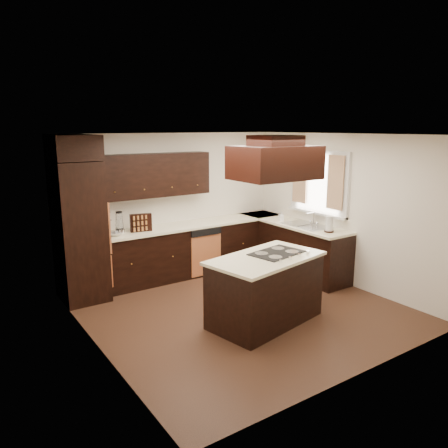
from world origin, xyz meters
The scene contains 30 objects.
floor centered at (0.00, 0.00, -0.01)m, with size 4.20×4.20×0.02m, color #543220.
ceiling centered at (0.00, 0.00, 2.51)m, with size 4.20×4.20×0.02m, color silver.
wall_back centered at (0.00, 2.11, 1.25)m, with size 4.20×0.02×2.50m, color silver.
wall_front centered at (0.00, -2.11, 1.25)m, with size 4.20×0.02×2.50m, color silver.
wall_left centered at (-2.11, 0.00, 1.25)m, with size 0.02×4.20×2.50m, color silver.
wall_right centered at (2.11, 0.00, 1.25)m, with size 0.02×4.20×2.50m, color silver.
oven_column centered at (-1.78, 1.71, 1.06)m, with size 0.65×0.75×2.12m, color black.
wall_oven_face centered at (-1.43, 1.71, 1.12)m, with size 0.05×0.62×0.78m, color #C46A3C.
base_cabinets_back centered at (0.03, 1.80, 0.44)m, with size 2.93×0.60×0.88m, color black.
base_cabinets_right centered at (1.80, 0.90, 0.44)m, with size 0.60×2.40×0.88m, color black.
countertop_back centered at (0.03, 1.79, 0.90)m, with size 2.93×0.63×0.04m, color #F2EBC3.
countertop_right centered at (1.79, 0.90, 0.90)m, with size 0.63×2.40×0.04m, color #F2EBC3.
upper_cabinets centered at (-0.43, 1.93, 1.81)m, with size 2.00×0.34×0.72m, color black.
dishwasher_front centered at (0.33, 1.50, 0.40)m, with size 0.60×0.05×0.72m, color #C46A3C.
window_frame centered at (2.07, 0.55, 1.65)m, with size 0.06×1.32×1.12m, color silver.
window_pane centered at (2.10, 0.55, 1.65)m, with size 0.00×1.20×1.00m, color white.
curtain_left centered at (2.01, 0.13, 1.70)m, with size 0.02×0.34×0.90m, color beige.
curtain_right centered at (2.01, 0.97, 1.70)m, with size 0.02×0.34×0.90m, color beige.
sink_rim centered at (1.80, 0.55, 0.92)m, with size 0.52×0.84×0.01m, color silver.
island centered at (0.02, -0.51, 0.44)m, with size 1.51×0.83×0.88m, color black.
island_top centered at (0.02, -0.51, 0.90)m, with size 1.57×0.88×0.04m, color #F2EBC3.
cooktop centered at (0.25, -0.46, 0.93)m, with size 0.72×0.48×0.01m, color black.
range_hood centered at (0.10, -0.55, 2.16)m, with size 1.05×0.72×0.42m, color black.
hood_duct centered at (0.10, -0.55, 2.44)m, with size 0.55×0.50×0.13m, color black.
blender_base centered at (-1.14, 1.71, 0.97)m, with size 0.15×0.15×0.10m, color silver.
blender_pitcher centered at (-1.14, 1.71, 1.15)m, with size 0.13×0.13×0.26m, color silver.
spice_rack centered at (-0.76, 1.76, 1.07)m, with size 0.35×0.09×0.29m, color black.
mixing_bowl centered at (-1.23, 1.72, 0.95)m, with size 0.23×0.23×0.06m, color silver.
soap_bottle centered at (1.69, 1.08, 1.01)m, with size 0.08×0.08×0.17m, color silver.
paper_towel centered at (1.76, -0.01, 1.05)m, with size 0.12×0.12×0.27m, color silver.
Camera 1 is at (-3.55, -4.78, 2.60)m, focal length 35.00 mm.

